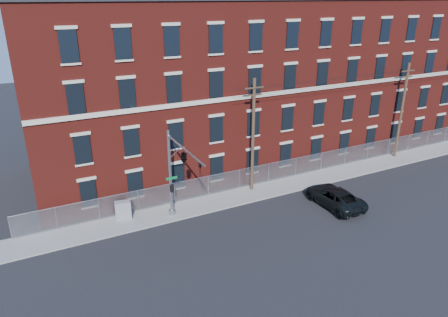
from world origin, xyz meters
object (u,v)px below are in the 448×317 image
Objects in this scene: utility_pole_near at (253,134)px; utility_cabinet at (123,210)px; traffic_signal_mast at (180,163)px; pickup_truck at (334,197)px.

utility_cabinet is (-11.62, -0.06, -4.47)m from utility_pole_near.
utility_pole_near is 12.45m from utility_cabinet.
pickup_truck is (12.64, -2.18, -4.60)m from traffic_signal_mast.
traffic_signal_mast is 6.70m from utility_cabinet.
pickup_truck is 3.80× the size of utility_cabinet.
utility_cabinet is at bearing 137.10° from traffic_signal_mast.
utility_pole_near is at bearing 23.14° from traffic_signal_mast.
traffic_signal_mast is 8.70m from utility_pole_near.
traffic_signal_mast is 1.24× the size of pickup_truck.
utility_pole_near is (8.00, 3.42, -0.05)m from traffic_signal_mast.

